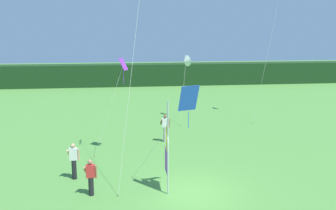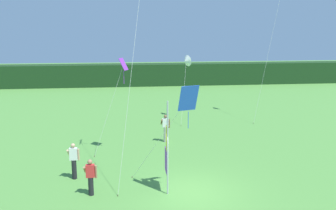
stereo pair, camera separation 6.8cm
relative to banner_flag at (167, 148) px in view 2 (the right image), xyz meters
name	(u,v)px [view 2 (the right image)]	position (x,y,z in m)	size (l,w,h in m)	color
ground_plane	(192,193)	(1.03, -0.31, -1.91)	(120.00, 120.00, 0.00)	#518E3D
distant_treeline	(148,75)	(1.03, 29.62, -0.62)	(80.00, 2.40, 2.58)	#193819
banner_flag	(167,148)	(0.00, 0.00, 0.00)	(0.06, 1.03, 3.99)	#B7B7BC
person_near_banner	(165,127)	(0.69, 6.92, -1.01)	(0.55, 0.48, 1.69)	#B7B2A3
person_mid_field	(74,160)	(-4.10, 1.80, -1.00)	(0.55, 0.48, 1.71)	black
person_far_left	(90,176)	(-3.19, -0.02, -1.08)	(0.55, 0.48, 1.56)	black
kite_white_delta_0	(186,61)	(2.86, 12.55, 2.49)	(1.08, 2.64, 4.85)	brown
kite_blue_diamond_1	(187,101)	(0.80, -0.19, 2.05)	(2.75, 2.11, 4.61)	brown
kite_purple_diamond_3	(122,70)	(-1.83, 5.02, 2.75)	(1.96, 0.69, 5.28)	brown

